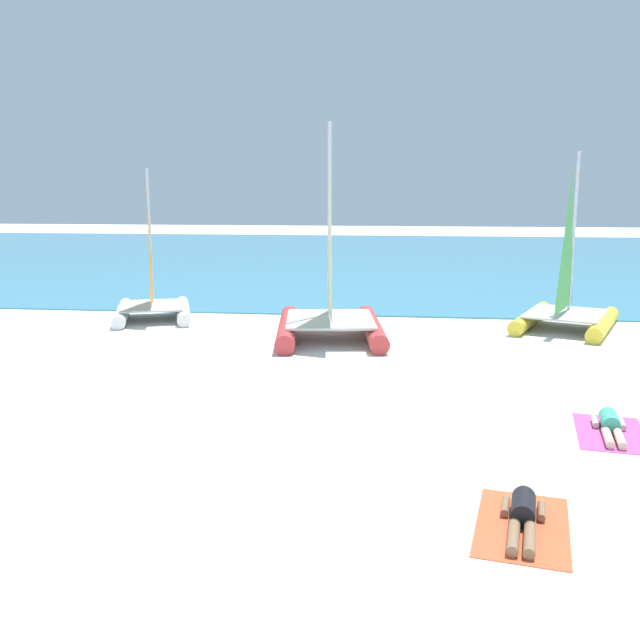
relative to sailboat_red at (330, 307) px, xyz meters
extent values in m
plane|color=white|center=(0.16, 0.50, -0.88)|extent=(120.00, 120.00, 0.00)
cube|color=teal|center=(0.16, 23.43, -0.85)|extent=(120.00, 40.00, 0.05)
cylinder|color=#CC3838|center=(-1.19, -0.02, -0.62)|extent=(1.10, 4.54, 0.52)
cylinder|color=#CC3838|center=(1.15, 0.29, -0.62)|extent=(1.10, 4.54, 0.52)
cube|color=silver|center=(0.01, -0.07, -0.33)|extent=(2.72, 3.17, 0.06)
cylinder|color=silver|center=(-0.07, 0.56, 2.32)|extent=(0.11, 0.11, 5.37)
pyramid|color=#EAEA99|center=(0.06, -0.49, 2.16)|extent=(0.37, 2.35, 4.51)
cylinder|color=yellow|center=(5.86, 2.56, -0.65)|extent=(1.90, 3.83, 0.45)
cylinder|color=yellow|center=(7.78, 1.79, -0.65)|extent=(1.90, 3.83, 0.45)
cube|color=silver|center=(6.75, 2.00, -0.40)|extent=(2.86, 3.12, 0.06)
cylinder|color=silver|center=(6.96, 2.52, 1.93)|extent=(0.09, 0.09, 4.70)
pyramid|color=#4CA54C|center=(6.61, 1.66, 1.78)|extent=(0.83, 1.94, 3.95)
cylinder|color=white|center=(-6.84, 2.05, -0.67)|extent=(1.55, 3.57, 0.41)
cylinder|color=white|center=(-5.04, 2.65, -0.67)|extent=(1.55, 3.57, 0.41)
cube|color=silver|center=(-5.89, 2.19, -0.44)|extent=(2.54, 2.80, 0.05)
cylinder|color=silver|center=(-6.05, 2.68, 1.70)|extent=(0.09, 0.09, 4.32)
pyramid|color=orange|center=(-5.78, 1.87, 1.57)|extent=(0.65, 1.82, 3.62)
cube|color=#EA5933|center=(3.48, -10.67, -0.87)|extent=(1.43, 2.07, 0.01)
cylinder|color=black|center=(3.52, -10.47, -0.71)|extent=(0.41, 0.67, 0.30)
sphere|color=#8C6647|center=(3.59, -10.07, -0.71)|extent=(0.22, 0.22, 0.22)
cylinder|color=#8C6647|center=(3.31, -11.10, -0.79)|extent=(0.28, 0.79, 0.14)
cylinder|color=#8C6647|center=(3.48, -11.13, -0.79)|extent=(0.28, 0.79, 0.14)
cylinder|color=#8C6647|center=(3.33, -10.28, -0.80)|extent=(0.18, 0.46, 0.10)
cylinder|color=#8C6647|center=(3.76, -10.36, -0.80)|extent=(0.18, 0.46, 0.10)
cube|color=#D84C99|center=(5.51, -7.10, -0.87)|extent=(1.40, 2.05, 0.01)
cylinder|color=#3FB28C|center=(5.55, -6.90, -0.71)|extent=(0.40, 0.66, 0.30)
sphere|color=beige|center=(5.61, -6.50, -0.71)|extent=(0.22, 0.22, 0.22)
cylinder|color=beige|center=(5.35, -7.53, -0.79)|extent=(0.27, 0.79, 0.14)
cylinder|color=beige|center=(5.53, -7.56, -0.79)|extent=(0.27, 0.79, 0.14)
cylinder|color=beige|center=(5.35, -6.71, -0.80)|extent=(0.17, 0.46, 0.10)
cylinder|color=beige|center=(5.79, -6.78, -0.80)|extent=(0.17, 0.46, 0.10)
camera|label=1|loc=(1.94, -18.83, 3.19)|focal=39.12mm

